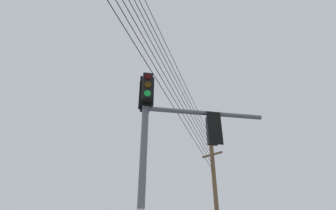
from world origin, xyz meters
The scene contains 3 objects.
signal_mast_assembly centered at (-0.11, -1.05, 4.55)m, with size 2.38×3.60×6.41m.
utility_pole_wooden centered at (6.82, -11.17, 4.65)m, with size 1.76×0.32×9.10m.
overhead_wire_span centered at (-0.49, 0.48, 8.26)m, with size 14.65×23.33×3.35m.
Camera 1 is at (-5.62, 3.32, 1.58)m, focal length 28.05 mm.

